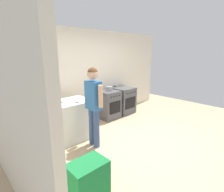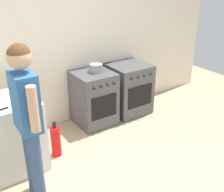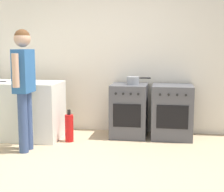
{
  "view_description": "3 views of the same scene",
  "coord_description": "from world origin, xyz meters",
  "px_view_note": "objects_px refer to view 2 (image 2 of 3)",
  "views": [
    {
      "loc": [
        -3.08,
        -2.21,
        1.98
      ],
      "look_at": [
        -0.26,
        0.77,
        0.94
      ],
      "focal_mm": 28.0,
      "sensor_mm": 36.0,
      "label": 1
    },
    {
      "loc": [
        -1.65,
        -1.88,
        2.26
      ],
      "look_at": [
        0.19,
        0.84,
        0.78
      ],
      "focal_mm": 45.0,
      "sensor_mm": 36.0,
      "label": 2
    },
    {
      "loc": [
        0.94,
        -3.86,
        1.48
      ],
      "look_at": [
        0.19,
        0.82,
        0.77
      ],
      "focal_mm": 55.0,
      "sensor_mm": 36.0,
      "label": 3
    }
  ],
  "objects_px": {
    "person": "(27,112)",
    "oven_right": "(129,89)",
    "oven_left": "(94,98)",
    "pot": "(96,68)",
    "fire_extinguisher": "(56,141)"
  },
  "relations": [
    {
      "from": "person",
      "to": "oven_right",
      "type": "bearing_deg",
      "value": 26.79
    },
    {
      "from": "fire_extinguisher",
      "to": "pot",
      "type": "bearing_deg",
      "value": 27.63
    },
    {
      "from": "pot",
      "to": "oven_right",
      "type": "bearing_deg",
      "value": -0.87
    },
    {
      "from": "oven_left",
      "to": "oven_right",
      "type": "distance_m",
      "value": 0.69
    },
    {
      "from": "oven_left",
      "to": "oven_right",
      "type": "height_order",
      "value": "same"
    },
    {
      "from": "pot",
      "to": "person",
      "type": "relative_size",
      "value": 0.23
    },
    {
      "from": "oven_left",
      "to": "pot",
      "type": "bearing_deg",
      "value": 8.82
    },
    {
      "from": "oven_left",
      "to": "person",
      "type": "bearing_deg",
      "value": -142.61
    },
    {
      "from": "oven_left",
      "to": "fire_extinguisher",
      "type": "relative_size",
      "value": 1.7
    },
    {
      "from": "person",
      "to": "fire_extinguisher",
      "type": "height_order",
      "value": "person"
    },
    {
      "from": "person",
      "to": "oven_left",
      "type": "bearing_deg",
      "value": 37.39
    },
    {
      "from": "oven_left",
      "to": "person",
      "type": "distance_m",
      "value": 1.79
    },
    {
      "from": "person",
      "to": "fire_extinguisher",
      "type": "bearing_deg",
      "value": 49.32
    },
    {
      "from": "oven_left",
      "to": "oven_right",
      "type": "relative_size",
      "value": 1.0
    },
    {
      "from": "fire_extinguisher",
      "to": "person",
      "type": "bearing_deg",
      "value": -130.68
    }
  ]
}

